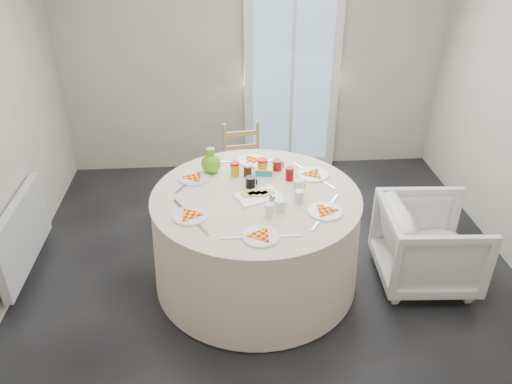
{
  "coord_description": "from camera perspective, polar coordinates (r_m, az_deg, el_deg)",
  "views": [
    {
      "loc": [
        -0.35,
        -3.12,
        2.64
      ],
      "look_at": [
        -0.12,
        -0.0,
        0.8
      ],
      "focal_mm": 35.0,
      "sensor_mm": 36.0,
      "label": 1
    }
  ],
  "objects": [
    {
      "name": "jar_cluster",
      "position": [
        3.84,
        0.54,
        2.2
      ],
      "size": [
        0.52,
        0.36,
        0.14
      ],
      "primitive_type": null,
      "rotation": [
        0.0,
        0.0,
        0.27
      ],
      "color": "#AF6627",
      "rests_on": "table"
    },
    {
      "name": "mugs_glasses",
      "position": [
        3.63,
        2.32,
        0.2
      ],
      "size": [
        0.66,
        0.66,
        0.1
      ],
      "primitive_type": null,
      "rotation": [
        0.0,
        0.0,
        -0.21
      ],
      "color": "#B0A4A3",
      "rests_on": "table"
    },
    {
      "name": "cheese_platter",
      "position": [
        3.62,
        0.23,
        -0.59
      ],
      "size": [
        0.36,
        0.3,
        0.04
      ],
      "primitive_type": null,
      "rotation": [
        0.0,
        0.0,
        0.39
      ],
      "color": "white",
      "rests_on": "table"
    },
    {
      "name": "glass_door",
      "position": [
        5.36,
        4.12,
        13.16
      ],
      "size": [
        1.0,
        0.08,
        2.1
      ],
      "primitive_type": "cube",
      "color": "silver",
      "rests_on": "floor"
    },
    {
      "name": "butter_tub",
      "position": [
        3.92,
        0.93,
        2.2
      ],
      "size": [
        0.15,
        0.12,
        0.05
      ],
      "primitive_type": "cube",
      "rotation": [
        0.0,
        0.0,
        -0.15
      ],
      "color": "#08A1A2",
      "rests_on": "table"
    },
    {
      "name": "armchair",
      "position": [
        4.07,
        19.23,
        -5.03
      ],
      "size": [
        0.71,
        0.75,
        0.74
      ],
      "primitive_type": "imported",
      "rotation": [
        0.0,
        0.0,
        1.51
      ],
      "color": "silver",
      "rests_on": "floor"
    },
    {
      "name": "table",
      "position": [
        3.86,
        0.0,
        -5.45
      ],
      "size": [
        1.59,
        1.59,
        0.8
      ],
      "primitive_type": "cylinder",
      "color": "beige",
      "rests_on": "floor"
    },
    {
      "name": "green_pitcher",
      "position": [
        3.91,
        -5.16,
        3.47
      ],
      "size": [
        0.21,
        0.21,
        0.2
      ],
      "primitive_type": null,
      "rotation": [
        0.0,
        0.0,
        0.42
      ],
      "color": "#5FB416",
      "rests_on": "table"
    },
    {
      "name": "wooden_chair",
      "position": [
        4.74,
        -1.37,
        3.22
      ],
      "size": [
        0.41,
        0.39,
        0.83
      ],
      "primitive_type": null,
      "rotation": [
        0.0,
        0.0,
        0.11
      ],
      "color": "tan",
      "rests_on": "floor"
    },
    {
      "name": "radiator",
      "position": [
        4.32,
        -25.15,
        -4.37
      ],
      "size": [
        0.07,
        1.0,
        0.55
      ],
      "primitive_type": "cube",
      "color": "silver",
      "rests_on": "floor"
    },
    {
      "name": "place_settings",
      "position": [
        3.64,
        0.0,
        -0.41
      ],
      "size": [
        1.33,
        1.33,
        0.02
      ],
      "primitive_type": null,
      "rotation": [
        0.0,
        0.0,
        -0.02
      ],
      "color": "white",
      "rests_on": "table"
    },
    {
      "name": "floor",
      "position": [
        4.1,
        1.71,
        -9.62
      ],
      "size": [
        4.0,
        4.0,
        0.0
      ],
      "primitive_type": "plane",
      "color": "black",
      "rests_on": "ground"
    },
    {
      "name": "wall_back",
      "position": [
        5.3,
        -0.31,
        15.84
      ],
      "size": [
        4.0,
        0.02,
        2.6
      ],
      "primitive_type": "cube",
      "color": "#BCB5A3",
      "rests_on": "floor"
    }
  ]
}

